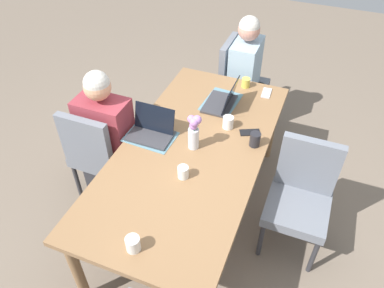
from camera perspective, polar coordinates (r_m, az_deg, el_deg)
name	(u,v)px	position (r m, az deg, el deg)	size (l,w,h in m)	color
ground_plane	(192,214)	(3.23, 0.00, -10.50)	(10.00, 10.00, 0.00)	#756656
dining_table	(192,157)	(2.73, 0.00, -1.93)	(2.04, 0.99, 0.74)	olive
chair_far_left_near	(98,151)	(3.12, -14.06, -0.96)	(0.44, 0.44, 0.90)	slate
person_far_left_near	(109,144)	(3.11, -12.50, -0.01)	(0.36, 0.40, 1.19)	#2D2D33
chair_head_right_left_mid	(238,79)	(3.89, 6.92, 9.65)	(0.44, 0.44, 0.90)	slate
person_head_right_left_mid	(244,82)	(3.81, 7.79, 9.31)	(0.40, 0.36, 1.19)	#2D2D33
chair_near_left_far	(301,193)	(2.82, 16.15, -7.11)	(0.44, 0.44, 0.90)	slate
flower_vase	(194,130)	(2.60, 0.32, 2.14)	(0.10, 0.10, 0.28)	silver
placemat_far_left_near	(150,137)	(2.80, -6.30, 1.09)	(0.36, 0.26, 0.00)	slate
placemat_head_right_left_mid	(221,102)	(3.13, 4.41, 6.35)	(0.36, 0.26, 0.00)	slate
laptop_head_right_left_mid	(223,101)	(3.07, 4.68, 6.47)	(0.32, 0.22, 0.21)	#38383D
laptop_far_left_near	(152,130)	(2.78, -6.13, 2.05)	(0.22, 0.32, 0.21)	#38383D
coffee_mug_near_left	(255,139)	(2.71, 9.49, 0.69)	(0.08, 0.08, 0.11)	#232328
coffee_mug_near_right	(183,172)	(2.46, -1.35, -4.26)	(0.07, 0.07, 0.09)	white
coffee_mug_centre_left	(246,83)	(3.33, 8.12, 9.16)	(0.07, 0.07, 0.08)	#DBC64C
coffee_mug_centre_right	(228,122)	(2.85, 5.47, 3.28)	(0.08, 0.08, 0.09)	white
coffee_mug_far_left	(133,244)	(2.14, -8.84, -14.69)	(0.08, 0.08, 0.09)	white
phone_black	(250,132)	(2.85, 8.74, 1.75)	(0.15, 0.07, 0.01)	black
phone_silver	(266,93)	(3.29, 11.18, 7.57)	(0.15, 0.07, 0.01)	silver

